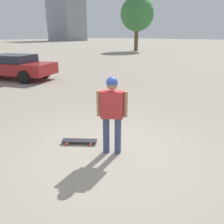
# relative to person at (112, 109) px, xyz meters

# --- Properties ---
(ground_plane) EXTENTS (220.00, 220.00, 0.00)m
(ground_plane) POSITION_rel_person_xyz_m (0.00, 0.00, -0.94)
(ground_plane) COLOR gray
(person) EXTENTS (0.48, 0.42, 1.57)m
(person) POSITION_rel_person_xyz_m (0.00, 0.00, 0.00)
(person) COLOR #38476B
(person) RESTS_ON ground_plane
(skateboard) EXTENTS (0.70, 0.65, 0.08)m
(skateboard) POSITION_rel_person_xyz_m (0.79, 0.23, -0.88)
(skateboard) COLOR #232328
(skateboard) RESTS_ON ground_plane
(car_parked_near) EXTENTS (4.92, 3.62, 1.29)m
(car_parked_near) POSITION_rel_person_xyz_m (9.38, -1.85, -0.25)
(car_parked_near) COLOR maroon
(car_parked_near) RESTS_ON ground_plane
(building_block_distant) EXTENTS (13.51, 9.05, 21.26)m
(building_block_distant) POSITION_rel_person_xyz_m (72.86, -48.87, 9.69)
(building_block_distant) COLOR gray
(building_block_distant) RESTS_ON ground_plane
(tree_distant) EXTENTS (4.66, 4.66, 7.33)m
(tree_distant) POSITION_rel_person_xyz_m (18.12, -23.30, 4.02)
(tree_distant) COLOR brown
(tree_distant) RESTS_ON ground_plane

